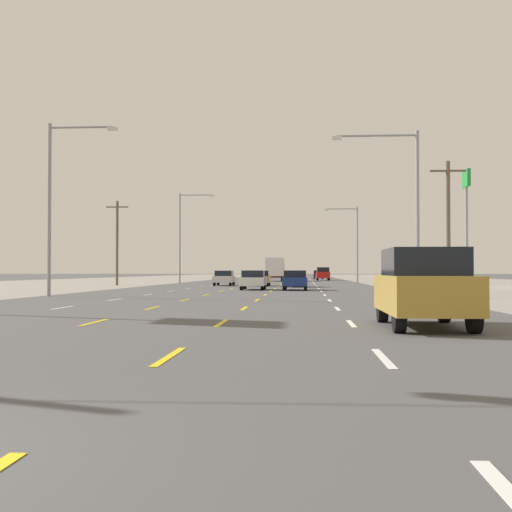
# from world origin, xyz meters

# --- Properties ---
(ground_plane) EXTENTS (572.00, 572.00, 0.00)m
(ground_plane) POSITION_xyz_m (0.00, 66.00, 0.00)
(ground_plane) COLOR #4C4C4F
(lot_apron_left) EXTENTS (28.00, 440.00, 0.01)m
(lot_apron_left) POSITION_xyz_m (-24.75, 66.00, 0.00)
(lot_apron_left) COLOR gray
(lot_apron_left) RESTS_ON ground
(lane_markings) EXTENTS (10.64, 227.60, 0.01)m
(lane_markings) POSITION_xyz_m (0.00, 104.50, 0.01)
(lane_markings) COLOR white
(lane_markings) RESTS_ON ground
(signal_span_wire) EXTENTS (26.46, 0.53, 9.43)m
(signal_span_wire) POSITION_xyz_m (-0.18, 8.38, 5.80)
(signal_span_wire) COLOR brown
(signal_span_wire) RESTS_ON ground
(suv_far_right_nearest) EXTENTS (1.98, 4.90, 1.98)m
(suv_far_right_nearest) POSITION_xyz_m (6.98, 13.42, 1.03)
(suv_far_right_nearest) COLOR #B28C33
(suv_far_right_nearest) RESTS_ON ground
(sedan_inner_right_near) EXTENTS (1.80, 4.50, 1.46)m
(sedan_inner_right_near) POSITION_xyz_m (3.40, 47.93, 0.76)
(sedan_inner_right_near) COLOR navy
(sedan_inner_right_near) RESTS_ON ground
(sedan_center_turn_mid) EXTENTS (1.80, 4.50, 1.46)m
(sedan_center_turn_mid) POSITION_xyz_m (0.24, 48.65, 0.76)
(sedan_center_turn_mid) COLOR white
(sedan_center_turn_mid) RESTS_ON ground
(sedan_inner_right_midfar) EXTENTS (1.80, 4.50, 1.46)m
(sedan_inner_right_midfar) POSITION_xyz_m (3.37, 58.40, 0.76)
(sedan_inner_right_midfar) COLOR navy
(sedan_inner_right_midfar) RESTS_ON ground
(sedan_center_turn_far) EXTENTS (1.80, 4.50, 1.46)m
(sedan_center_turn_far) POSITION_xyz_m (-0.05, 62.24, 0.76)
(sedan_center_turn_far) COLOR #B28C33
(sedan_center_turn_far) RESTS_ON ground
(sedan_inner_left_farther) EXTENTS (1.80, 4.50, 1.46)m
(sedan_inner_left_farther) POSITION_xyz_m (-3.68, 63.86, 0.76)
(sedan_inner_left_farther) COLOR silver
(sedan_inner_left_farther) RESTS_ON ground
(box_truck_center_turn_farthest) EXTENTS (2.40, 7.20, 3.23)m
(box_truck_center_turn_farthest) POSITION_xyz_m (0.14, 93.77, 1.84)
(box_truck_center_turn_farthest) COLOR red
(box_truck_center_turn_farthest) RESTS_ON ground
(suv_far_right_distant_a) EXTENTS (1.98, 4.90, 1.98)m
(suv_far_right_distant_a) POSITION_xyz_m (7.03, 102.01, 1.03)
(suv_far_right_distant_a) COLOR red
(suv_far_right_distant_a) RESTS_ON ground
(hatchback_far_right_distant_b) EXTENTS (1.72, 3.90, 1.54)m
(hatchback_far_right_distant_b) POSITION_xyz_m (6.75, 120.94, 0.78)
(hatchback_far_right_distant_b) COLOR #4C196B
(hatchback_far_right_distant_b) RESTS_ON ground
(sedan_inner_left_distant_c) EXTENTS (1.80, 4.50, 1.46)m
(sedan_inner_left_distant_c) POSITION_xyz_m (-3.60, 128.90, 0.76)
(sedan_inner_left_distant_c) COLOR black
(sedan_inner_left_distant_c) RESTS_ON ground
(pole_sign_right_row_1) EXTENTS (0.24, 1.71, 8.67)m
(pole_sign_right_row_1) POSITION_xyz_m (15.67, 46.68, 6.25)
(pole_sign_right_row_1) COLOR gray
(pole_sign_right_row_1) RESTS_ON ground
(streetlight_left_row_0) EXTENTS (3.93, 0.26, 9.68)m
(streetlight_left_row_0) POSITION_xyz_m (-9.76, 33.88, 5.59)
(streetlight_left_row_0) COLOR gray
(streetlight_left_row_0) RESTS_ON ground
(streetlight_right_row_0) EXTENTS (4.70, 0.26, 9.01)m
(streetlight_right_row_0) POSITION_xyz_m (9.61, 33.88, 5.33)
(streetlight_right_row_0) COLOR gray
(streetlight_right_row_0) RESTS_ON ground
(streetlight_left_row_1) EXTENTS (4.10, 0.26, 10.42)m
(streetlight_left_row_1) POSITION_xyz_m (-9.76, 75.81, 5.99)
(streetlight_left_row_1) COLOR gray
(streetlight_left_row_1) RESTS_ON ground
(streetlight_right_row_1) EXTENTS (3.82, 0.26, 8.73)m
(streetlight_right_row_1) POSITION_xyz_m (9.75, 75.81, 5.08)
(streetlight_right_row_1) COLOR gray
(streetlight_right_row_1) RESTS_ON ground
(utility_pole_right_row_0) EXTENTS (2.20, 0.26, 8.16)m
(utility_pole_right_row_0) POSITION_xyz_m (12.86, 39.25, 4.27)
(utility_pole_right_row_0) COLOR brown
(utility_pole_right_row_0) RESTS_ON ground
(utility_pole_left_row_1) EXTENTS (2.20, 0.26, 8.38)m
(utility_pole_left_row_1) POSITION_xyz_m (-14.43, 64.38, 4.38)
(utility_pole_left_row_1) COLOR brown
(utility_pole_left_row_1) RESTS_ON ground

